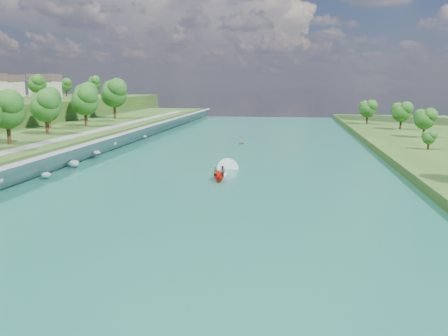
# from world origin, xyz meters

# --- Properties ---
(ground) EXTENTS (260.00, 260.00, 0.00)m
(ground) POSITION_xyz_m (0.00, 0.00, 0.00)
(ground) COLOR #2D5119
(ground) RESTS_ON ground
(river_water) EXTENTS (55.00, 240.00, 0.10)m
(river_water) POSITION_xyz_m (0.00, 20.00, 0.05)
(river_water) COLOR #196050
(river_water) RESTS_ON ground
(ridge_west) EXTENTS (60.00, 120.00, 9.00)m
(ridge_west) POSITION_xyz_m (-82.50, 95.00, 4.50)
(ridge_west) COLOR #2D5119
(ridge_west) RESTS_ON ground
(riprap_bank) EXTENTS (4.33, 236.00, 4.13)m
(riprap_bank) POSITION_xyz_m (-25.84, 19.37, 1.79)
(riprap_bank) COLOR slate
(riprap_bank) RESTS_ON ground
(riverside_path) EXTENTS (3.00, 200.00, 0.10)m
(riverside_path) POSITION_xyz_m (-32.50, 20.00, 3.55)
(riverside_path) COLOR gray
(riverside_path) RESTS_ON berm_west
(ridge_houses) EXTENTS (29.50, 29.50, 8.40)m
(ridge_houses) POSITION_xyz_m (-88.67, 100.00, 13.31)
(ridge_houses) COLOR beige
(ridge_houses) RESTS_ON ridge_west
(trees_ridge) EXTENTS (18.09, 68.52, 9.78)m
(trees_ridge) POSITION_xyz_m (-75.37, 101.41, 13.50)
(trees_ridge) COLOR #164B14
(trees_ridge) RESTS_ON ridge_west
(motorboat) EXTENTS (3.60, 18.70, 2.09)m
(motorboat) POSITION_xyz_m (0.55, 15.62, 0.70)
(motorboat) COLOR red
(motorboat) RESTS_ON river_water
(raft) EXTENTS (2.19, 2.90, 1.49)m
(raft) POSITION_xyz_m (-0.91, 54.01, 0.43)
(raft) COLOR gray
(raft) RESTS_ON river_water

